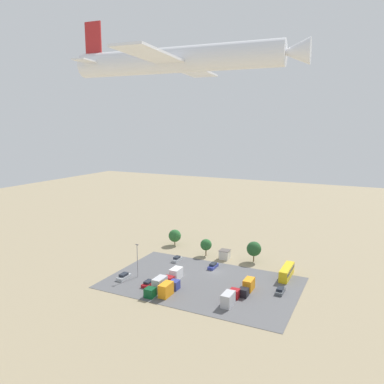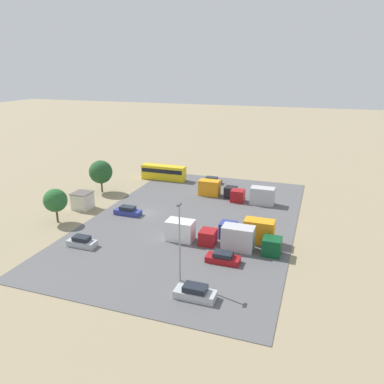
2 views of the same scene
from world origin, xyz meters
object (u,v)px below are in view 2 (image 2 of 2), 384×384
object	(u,v)px
parked_car_1	(128,211)
parked_truck_1	(188,232)
bus	(164,172)
parked_truck_0	(250,231)
parked_truck_4	(215,189)
parked_car_4	(195,293)
parked_car_2	(82,242)
parked_car_3	(212,181)
parked_truck_3	(247,240)
shed_building	(83,200)
parked_car_0	(223,258)
parked_truck_2	(255,196)

from	to	relation	value
parked_car_1	parked_truck_1	bearing A→B (deg)	-115.29
bus	parked_truck_0	distance (m)	35.58
parked_truck_4	parked_car_4	bearing A→B (deg)	12.14
parked_car_2	parked_car_4	bearing A→B (deg)	70.78
parked_car_3	parked_truck_0	world-z (taller)	parked_truck_0
bus	parked_car_1	bearing A→B (deg)	6.88
bus	parked_car_2	world-z (taller)	bus
parked_car_2	parked_truck_3	xyz separation A→B (m)	(-6.43, 22.85, 0.95)
shed_building	parked_car_0	bearing A→B (deg)	69.28
parked_truck_2	parked_truck_0	bearing A→B (deg)	-172.61
parked_truck_2	parked_truck_4	xyz separation A→B (m)	(-1.82, -8.36, -0.07)
parked_truck_3	parked_truck_4	xyz separation A→B (m)	(-21.49, -10.73, -0.17)
parked_car_0	parked_truck_0	distance (m)	7.99
parked_truck_0	parked_truck_4	bearing A→B (deg)	29.97
parked_truck_2	parked_car_2	bearing A→B (deg)	141.88
parked_car_4	bus	bearing A→B (deg)	-152.50
parked_car_2	parked_car_3	distance (m)	37.08
parked_truck_4	shed_building	bearing A→B (deg)	-55.19
shed_building	parked_truck_0	world-z (taller)	parked_truck_0
parked_car_4	parked_truck_3	size ratio (longest dim) A/B	0.57
parked_car_3	parked_truck_2	world-z (taller)	parked_truck_2
shed_building	parked_car_1	xyz separation A→B (m)	(0.22, 9.38, -0.82)
bus	parked_car_0	size ratio (longest dim) A/B	2.28
bus	parked_truck_0	bearing A→B (deg)	44.36
parked_truck_1	parked_truck_3	xyz separation A→B (m)	(0.21, 8.93, 0.18)
parked_car_1	parked_truck_4	distance (m)	18.97
shed_building	parked_car_3	size ratio (longest dim) A/B	0.76
parked_truck_1	parked_truck_2	xyz separation A→B (m)	(-19.46, 6.56, 0.09)
shed_building	parked_truck_3	bearing A→B (deg)	77.90
parked_car_4	parked_car_2	bearing A→B (deg)	-109.22
parked_car_1	parked_truck_3	xyz separation A→B (m)	(6.61, 22.45, 0.95)
parked_car_2	parked_car_4	distance (m)	20.76
parked_car_0	parked_car_4	bearing A→B (deg)	-5.51
parked_car_2	parked_car_4	size ratio (longest dim) A/B	0.92
bus	parked_truck_2	world-z (taller)	bus
parked_car_0	parked_truck_4	size ratio (longest dim) A/B	0.59
parked_car_1	parked_car_4	xyz separation A→B (m)	(19.87, 19.21, 0.03)
parked_car_4	parked_truck_3	xyz separation A→B (m)	(-13.27, 3.25, 0.92)
parked_car_0	parked_truck_2	distance (m)	24.01
parked_car_2	parked_truck_1	bearing A→B (deg)	115.52
parked_car_1	parked_car_4	distance (m)	27.64
bus	parked_car_3	size ratio (longest dim) A/B	2.30
shed_building	parked_car_2	size ratio (longest dim) A/B	0.79
bus	parked_car_2	bearing A→B (deg)	3.69
bus	parked_truck_1	distance (m)	32.82
parked_car_0	parked_truck_1	world-z (taller)	parked_truck_1
parked_truck_0	parked_truck_3	size ratio (longest dim) A/B	0.97
parked_car_1	parked_truck_0	xyz separation A→B (m)	(3.28, 22.21, 0.94)
parked_truck_0	shed_building	bearing A→B (deg)	83.67
shed_building	parked_car_2	bearing A→B (deg)	34.10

